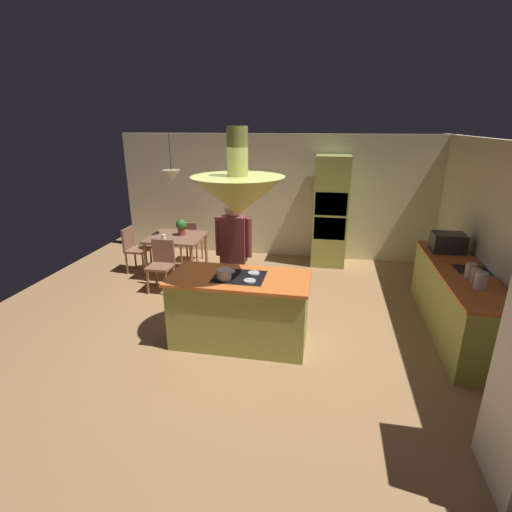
% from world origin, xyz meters
% --- Properties ---
extents(ground, '(8.16, 8.16, 0.00)m').
position_xyz_m(ground, '(0.00, 0.00, 0.00)').
color(ground, '#AD7F51').
extents(wall_back, '(6.80, 0.10, 2.55)m').
position_xyz_m(wall_back, '(0.00, 3.45, 1.27)').
color(wall_back, beige).
rests_on(wall_back, ground).
extents(wall_right, '(0.10, 7.20, 2.55)m').
position_xyz_m(wall_right, '(3.25, 0.40, 1.27)').
color(wall_right, beige).
rests_on(wall_right, ground).
extents(kitchen_island, '(1.78, 0.86, 0.94)m').
position_xyz_m(kitchen_island, '(0.00, -0.20, 0.47)').
color(kitchen_island, '#A0A84C').
rests_on(kitchen_island, ground).
extents(counter_run_right, '(0.73, 2.57, 0.92)m').
position_xyz_m(counter_run_right, '(2.84, 0.60, 0.47)').
color(counter_run_right, '#A0A84C').
rests_on(counter_run_right, ground).
extents(oven_tower, '(0.66, 0.62, 2.17)m').
position_xyz_m(oven_tower, '(1.10, 3.04, 1.09)').
color(oven_tower, '#A0A84C').
rests_on(oven_tower, ground).
extents(dining_table, '(0.99, 0.94, 0.76)m').
position_xyz_m(dining_table, '(-1.70, 1.90, 0.66)').
color(dining_table, '#906049').
rests_on(dining_table, ground).
extents(person_at_island, '(0.53, 0.23, 1.75)m').
position_xyz_m(person_at_island, '(-0.24, 0.50, 1.01)').
color(person_at_island, tan).
rests_on(person_at_island, ground).
extents(range_hood, '(1.10, 1.10, 1.00)m').
position_xyz_m(range_hood, '(0.00, -0.20, 1.98)').
color(range_hood, '#A0A84C').
extents(pendant_light_over_table, '(0.32, 0.32, 0.82)m').
position_xyz_m(pendant_light_over_table, '(-1.70, 1.90, 1.86)').
color(pendant_light_over_table, beige).
extents(chair_facing_island, '(0.40, 0.40, 0.87)m').
position_xyz_m(chair_facing_island, '(-1.70, 1.21, 0.50)').
color(chair_facing_island, '#906049').
rests_on(chair_facing_island, ground).
extents(chair_by_back_wall, '(0.40, 0.40, 0.87)m').
position_xyz_m(chair_by_back_wall, '(-1.70, 2.59, 0.50)').
color(chair_by_back_wall, '#906049').
rests_on(chair_by_back_wall, ground).
extents(chair_at_corner, '(0.40, 0.40, 0.87)m').
position_xyz_m(chair_at_corner, '(-2.58, 1.90, 0.50)').
color(chair_at_corner, '#906049').
rests_on(chair_at_corner, ground).
extents(potted_plant_on_table, '(0.20, 0.20, 0.30)m').
position_xyz_m(potted_plant_on_table, '(-1.62, 1.99, 0.93)').
color(potted_plant_on_table, '#99382D').
rests_on(potted_plant_on_table, dining_table).
extents(cup_on_table, '(0.07, 0.07, 0.09)m').
position_xyz_m(cup_on_table, '(-1.83, 1.66, 0.81)').
color(cup_on_table, white).
rests_on(cup_on_table, dining_table).
extents(canister_flour, '(0.13, 0.13, 0.20)m').
position_xyz_m(canister_flour, '(2.84, -0.03, 1.03)').
color(canister_flour, silver).
rests_on(canister_flour, counter_run_right).
extents(canister_sugar, '(0.10, 0.10, 0.18)m').
position_xyz_m(canister_sugar, '(2.84, 0.15, 1.01)').
color(canister_sugar, '#E0B78C').
rests_on(canister_sugar, counter_run_right).
extents(canister_tea, '(0.12, 0.12, 0.18)m').
position_xyz_m(canister_tea, '(2.84, 0.33, 1.01)').
color(canister_tea, silver).
rests_on(canister_tea, counter_run_right).
extents(microwave_on_counter, '(0.46, 0.36, 0.28)m').
position_xyz_m(microwave_on_counter, '(2.84, 1.36, 1.06)').
color(microwave_on_counter, '#232326').
rests_on(microwave_on_counter, counter_run_right).
extents(cooking_pot_on_cooktop, '(0.18, 0.18, 0.12)m').
position_xyz_m(cooking_pot_on_cooktop, '(-0.16, -0.33, 1.00)').
color(cooking_pot_on_cooktop, '#B2B2B7').
rests_on(cooking_pot_on_cooktop, kitchen_island).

